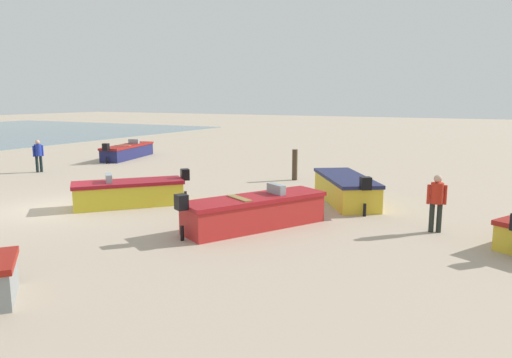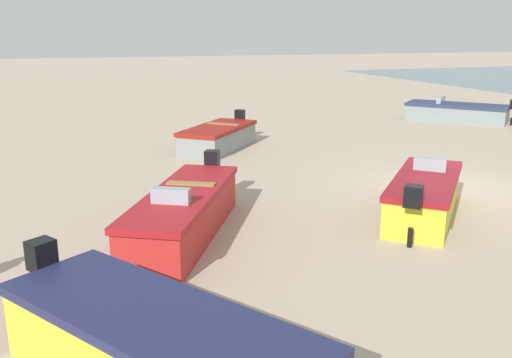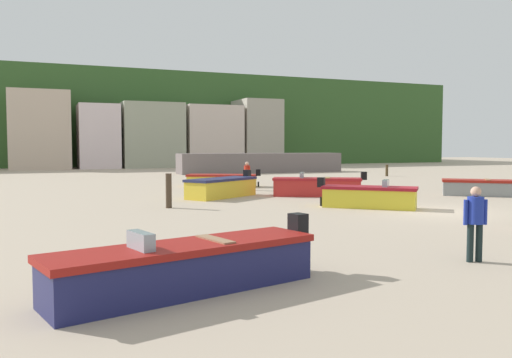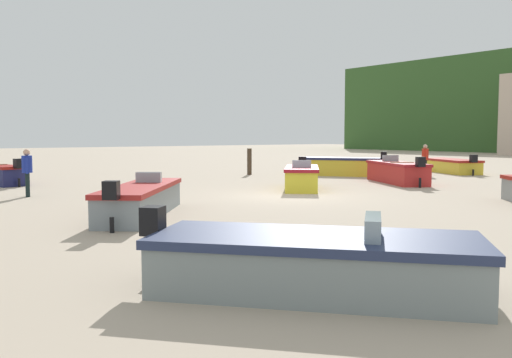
% 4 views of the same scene
% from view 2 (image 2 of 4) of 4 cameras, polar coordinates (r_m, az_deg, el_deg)
% --- Properties ---
extents(ground_plane, '(160.00, 160.00, 0.00)m').
position_cam_2_polar(ground_plane, '(14.92, 19.77, -0.88)').
color(ground_plane, tan).
extents(boat_grey_0, '(3.57, 3.36, 1.12)m').
position_cam_2_polar(boat_grey_0, '(18.64, -3.93, 4.35)').
color(boat_grey_0, gray).
rests_on(boat_grey_0, ground).
extents(boat_yellow_2, '(4.17, 3.42, 1.26)m').
position_cam_2_polar(boat_yellow_2, '(6.42, -10.38, -17.15)').
color(boat_yellow_2, yellow).
rests_on(boat_yellow_2, ground).
extents(boat_grey_5, '(4.38, 4.08, 1.09)m').
position_cam_2_polar(boat_grey_5, '(26.30, 20.25, 6.57)').
color(boat_grey_5, gray).
rests_on(boat_grey_5, ground).
extents(boat_yellow_6, '(3.58, 3.44, 1.19)m').
position_cam_2_polar(boat_yellow_6, '(12.36, 17.18, -1.69)').
color(boat_yellow_6, gold).
rests_on(boat_yellow_6, ground).
extents(boat_red_7, '(4.42, 3.17, 1.23)m').
position_cam_2_polar(boat_red_7, '(10.72, -7.49, -3.56)').
color(boat_red_7, red).
rests_on(boat_red_7, ground).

